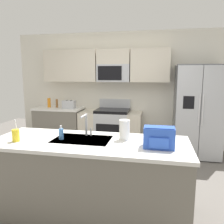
{
  "coord_description": "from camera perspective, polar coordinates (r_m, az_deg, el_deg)",
  "views": [
    {
      "loc": [
        0.71,
        -2.98,
        1.68
      ],
      "look_at": [
        -0.02,
        0.6,
        1.05
      ],
      "focal_mm": 35.9,
      "sensor_mm": 36.0,
      "label": 1
    }
  ],
  "objects": [
    {
      "name": "ground_plane",
      "position": [
        3.49,
        -1.78,
        -18.95
      ],
      "size": [
        9.0,
        9.0,
        0.0
      ],
      "primitive_type": "plane",
      "color": "#66605B",
      "rests_on": "ground"
    },
    {
      "name": "kitchen_wall_unit",
      "position": [
        5.14,
        1.97,
        7.45
      ],
      "size": [
        5.2,
        0.43,
        2.6
      ],
      "color": "silver",
      "rests_on": "ground"
    },
    {
      "name": "back_counter",
      "position": [
        5.42,
        -13.17,
        -3.61
      ],
      "size": [
        1.09,
        0.63,
        0.9
      ],
      "color": "slate",
      "rests_on": "ground"
    },
    {
      "name": "range_oven",
      "position": [
        5.04,
        -0.27,
        -4.44
      ],
      "size": [
        1.36,
        0.61,
        1.1
      ],
      "color": "#B7BABF",
      "rests_on": "ground"
    },
    {
      "name": "refrigerator",
      "position": [
        4.84,
        20.89,
        0.14
      ],
      "size": [
        0.9,
        0.76,
        1.85
      ],
      "color": "#4C4F54",
      "rests_on": "ground"
    },
    {
      "name": "island_counter",
      "position": [
        2.82,
        -5.78,
        -16.01
      ],
      "size": [
        2.32,
        0.89,
        0.9
      ],
      "color": "slate",
      "rests_on": "ground"
    },
    {
      "name": "toaster",
      "position": [
        5.17,
        -10.9,
        1.92
      ],
      "size": [
        0.28,
        0.16,
        0.18
      ],
      "color": "#B7BABF",
      "rests_on": "back_counter"
    },
    {
      "name": "pepper_mill",
      "position": [
        5.34,
        -13.86,
        2.14
      ],
      "size": [
        0.05,
        0.05,
        0.2
      ],
      "primitive_type": "cylinder",
      "color": "brown",
      "rests_on": "back_counter"
    },
    {
      "name": "bottle_orange",
      "position": [
        5.46,
        -15.72,
        2.3
      ],
      "size": [
        0.07,
        0.07,
        0.21
      ],
      "primitive_type": "cylinder",
      "color": "orange",
      "rests_on": "back_counter"
    },
    {
      "name": "sink_faucet",
      "position": [
        2.82,
        -6.65,
        -2.8
      ],
      "size": [
        0.09,
        0.21,
        0.28
      ],
      "color": "#B7BABF",
      "rests_on": "island_counter"
    },
    {
      "name": "drink_cup_yellow",
      "position": [
        2.83,
        -23.3,
        -5.48
      ],
      "size": [
        0.08,
        0.08,
        0.26
      ],
      "color": "yellow",
      "rests_on": "island_counter"
    },
    {
      "name": "soap_dispenser",
      "position": [
        2.75,
        -12.83,
        -5.43
      ],
      "size": [
        0.06,
        0.06,
        0.17
      ],
      "color": "#4C8CD8",
      "rests_on": "island_counter"
    },
    {
      "name": "paper_towel_roll",
      "position": [
        2.66,
        3.2,
        -4.57
      ],
      "size": [
        0.12,
        0.12,
        0.24
      ],
      "primitive_type": "cylinder",
      "color": "white",
      "rests_on": "island_counter"
    },
    {
      "name": "backpack",
      "position": [
        2.43,
        11.89,
        -6.23
      ],
      "size": [
        0.32,
        0.22,
        0.23
      ],
      "color": "blue",
      "rests_on": "island_counter"
    }
  ]
}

